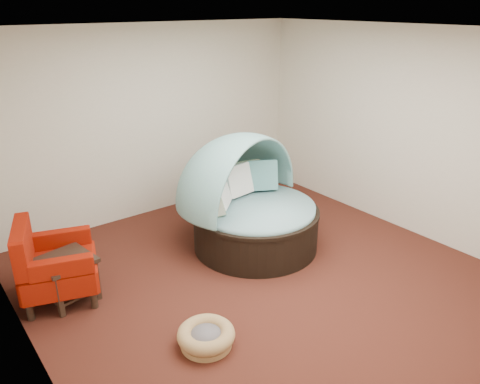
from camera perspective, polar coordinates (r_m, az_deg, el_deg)
floor at (r=5.70m, az=2.36°, el=-10.22°), size 5.00×5.00×0.00m
wall_back at (r=7.11m, az=-10.57°, el=8.35°), size 5.00×0.00×5.00m
wall_left at (r=4.08m, az=-25.54°, el=-4.06°), size 0.00×5.00×5.00m
wall_right at (r=6.91m, az=18.85°, el=7.14°), size 0.00×5.00×5.00m
ceiling at (r=4.82m, az=2.90°, el=19.14°), size 5.00×5.00×0.00m
canopy_daybed at (r=6.09m, az=1.18°, el=-0.50°), size 2.09×2.05×1.52m
pet_basket at (r=4.66m, az=-4.15°, el=-17.15°), size 0.60×0.60×0.19m
red_armchair at (r=5.49m, az=-21.89°, el=-8.20°), size 1.00×1.00×0.93m
side_table at (r=5.46m, az=-20.30°, el=-9.28°), size 0.61×0.61×0.51m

